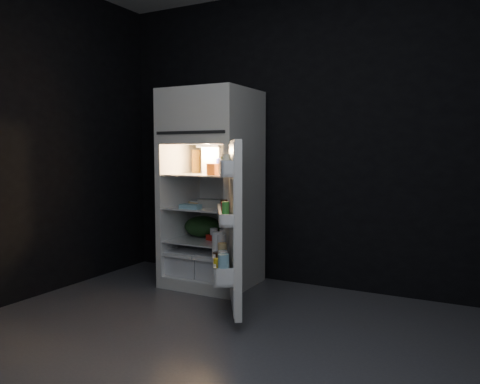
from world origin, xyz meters
The scene contains 18 objects.
floor centered at (0.00, 0.00, 0.00)m, with size 4.00×3.40×0.00m, color #4D4D52.
wall_back centered at (0.00, 1.70, 1.35)m, with size 4.00×0.00×2.70m, color black.
wall_left centered at (-2.00, 0.00, 1.35)m, with size 0.00×3.40×2.70m, color black.
refrigerator centered at (-0.87, 1.32, 0.96)m, with size 0.76×0.71×1.78m.
fridge_door centered at (-0.30, 0.63, 0.68)m, with size 0.54×0.71×1.22m.
milk_jug centered at (-0.90, 1.36, 1.15)m, with size 0.16×0.16×0.24m, color white.
mayo_jar centered at (-0.76, 1.30, 1.10)m, with size 0.11×0.11×0.14m, color #202AB0.
jam_jar centered at (-0.61, 1.31, 1.09)m, with size 0.10×0.10×0.13m, color black.
amber_bottle centered at (-1.11, 1.42, 1.14)m, with size 0.08×0.08×0.22m, color #B2721C.
small_carton centered at (-0.73, 1.09, 1.08)m, with size 0.09×0.07×0.10m, color orange.
egg_carton centered at (-0.80, 1.25, 0.76)m, with size 0.30×0.11×0.07m, color gray.
pie centered at (-0.96, 1.35, 0.75)m, with size 0.33×0.33×0.04m, color tan.
flat_package centered at (-0.94, 1.05, 0.75)m, with size 0.18×0.09×0.04m, color #7EB3C2.
wrapped_pkg centered at (-0.65, 1.38, 0.75)m, with size 0.13×0.11×0.05m, color #F5F4C9.
produce_bag centered at (-0.99, 1.34, 0.52)m, with size 0.36×0.31×0.20m, color #193815.
yogurt_tray centered at (-0.75, 1.24, 0.45)m, with size 0.23×0.13×0.05m, color red.
small_can_red centered at (-0.76, 1.45, 0.47)m, with size 0.07×0.07×0.09m, color red.
small_can_silver centered at (-0.63, 1.42, 0.47)m, with size 0.07×0.07×0.09m, color silver.
Camera 1 is at (1.35, -2.36, 1.23)m, focal length 35.00 mm.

